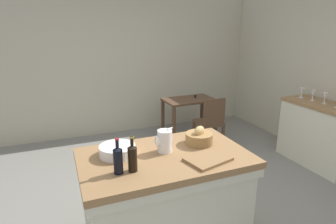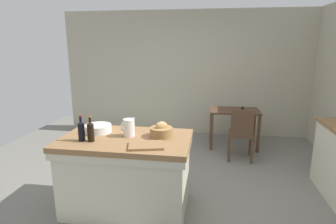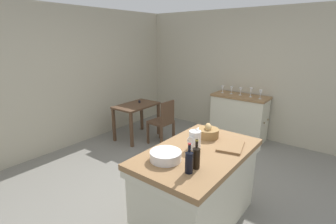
# 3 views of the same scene
# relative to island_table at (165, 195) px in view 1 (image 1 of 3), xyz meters

# --- Properties ---
(ground_plane) EXTENTS (6.76, 6.76, 0.00)m
(ground_plane) POSITION_rel_island_table_xyz_m (0.39, 0.50, -0.48)
(ground_plane) COLOR slate
(wall_back) EXTENTS (5.32, 0.12, 2.60)m
(wall_back) POSITION_rel_island_table_xyz_m (0.39, 3.10, 0.82)
(wall_back) COLOR #B2AA93
(wall_back) RESTS_ON ground
(island_table) EXTENTS (1.46, 0.89, 0.88)m
(island_table) POSITION_rel_island_table_xyz_m (0.00, 0.00, 0.00)
(island_table) COLOR olive
(island_table) RESTS_ON ground
(side_cabinet) EXTENTS (0.52, 1.12, 0.92)m
(side_cabinet) POSITION_rel_island_table_xyz_m (2.65, 0.61, -0.01)
(side_cabinet) COLOR olive
(side_cabinet) RESTS_ON ground
(writing_desk) EXTENTS (0.91, 0.58, 0.77)m
(writing_desk) POSITION_rel_island_table_xyz_m (1.38, 2.30, 0.13)
(writing_desk) COLOR #513826
(writing_desk) RESTS_ON ground
(wooden_chair) EXTENTS (0.42, 0.42, 0.89)m
(wooden_chair) POSITION_rel_island_table_xyz_m (1.45, 1.66, 0.00)
(wooden_chair) COLOR #513826
(wooden_chair) RESTS_ON ground
(pitcher) EXTENTS (0.17, 0.13, 0.24)m
(pitcher) POSITION_rel_island_table_xyz_m (0.02, 0.06, 0.51)
(pitcher) COLOR white
(pitcher) RESTS_ON island_table
(wash_bowl) EXTENTS (0.31, 0.31, 0.09)m
(wash_bowl) POSITION_rel_island_table_xyz_m (-0.38, 0.14, 0.45)
(wash_bowl) COLOR white
(wash_bowl) RESTS_ON island_table
(bread_basket) EXTENTS (0.26, 0.26, 0.18)m
(bread_basket) POSITION_rel_island_table_xyz_m (0.39, 0.10, 0.47)
(bread_basket) COLOR olive
(bread_basket) RESTS_ON island_table
(cutting_board) EXTENTS (0.41, 0.33, 0.02)m
(cutting_board) POSITION_rel_island_table_xyz_m (0.29, -0.24, 0.42)
(cutting_board) COLOR olive
(cutting_board) RESTS_ON island_table
(wine_bottle_dark) EXTENTS (0.07, 0.07, 0.28)m
(wine_bottle_dark) POSITION_rel_island_table_xyz_m (-0.33, -0.17, 0.52)
(wine_bottle_dark) COLOR black
(wine_bottle_dark) RESTS_ON island_table
(wine_bottle_amber) EXTENTS (0.07, 0.07, 0.28)m
(wine_bottle_amber) POSITION_rel_island_table_xyz_m (-0.44, -0.17, 0.52)
(wine_bottle_amber) COLOR black
(wine_bottle_amber) RESTS_ON island_table
(wine_glass_middle) EXTENTS (0.07, 0.07, 0.16)m
(wine_glass_middle) POSITION_rel_island_table_xyz_m (2.67, 0.63, 0.55)
(wine_glass_middle) COLOR white
(wine_glass_middle) RESTS_ON side_cabinet
(wine_glass_right) EXTENTS (0.07, 0.07, 0.16)m
(wine_glass_right) POSITION_rel_island_table_xyz_m (2.66, 0.82, 0.55)
(wine_glass_right) COLOR white
(wine_glass_right) RESTS_ON side_cabinet
(wine_glass_far_right) EXTENTS (0.07, 0.07, 0.15)m
(wine_glass_far_right) POSITION_rel_island_table_xyz_m (2.64, 1.01, 0.55)
(wine_glass_far_right) COLOR white
(wine_glass_far_right) RESTS_ON side_cabinet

